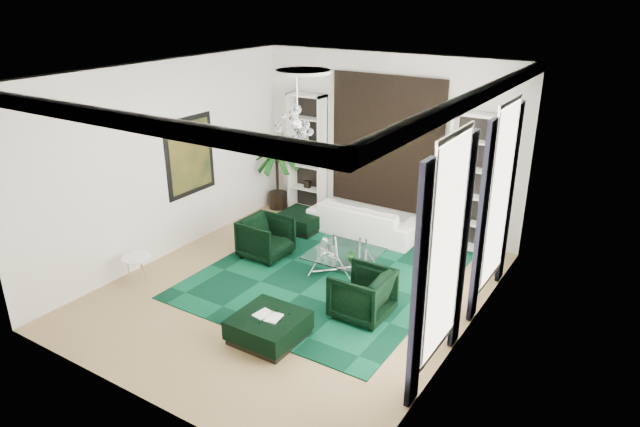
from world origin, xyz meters
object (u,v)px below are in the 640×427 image
Objects in this scene: sofa at (364,220)px; palm at (277,160)px; coffee_table at (344,263)px; ottoman_front at (269,328)px; ottoman_side at (302,221)px; armchair_right at (362,294)px; armchair_left at (266,238)px; side_table at (138,270)px.

palm reaches higher than sofa.
palm reaches higher than coffee_table.
sofa is 1.00× the size of palm.
coffee_table is at bearing 93.05° from ottoman_front.
sofa reaches higher than ottoman_side.
palm is at bearing 124.83° from ottoman_front.
armchair_right is 1.55m from coffee_table.
armchair_left is 1.67m from coffee_table.
side_table is 4.52m from palm.
ottoman_side is (-1.81, 1.26, -0.01)m from coffee_table.
ottoman_side and ottoman_front have the same top height.
sofa is at bearing 106.51° from coffee_table.
armchair_right reaches higher than coffee_table.
coffee_table is (1.64, 0.23, -0.20)m from armchair_left.
side_table is at bearing 176.84° from ottoman_front.
armchair_right is at bearing -109.17° from armchair_left.
armchair_right is 3.72m from ottoman_side.
palm is at bearing -7.11° from sofa.
ottoman_side is at bearing 117.29° from ottoman_front.
palm is (-4.07, 3.24, 0.79)m from armchair_right.
side_table is 0.22× the size of palm.
palm is at bearing 146.59° from ottoman_side.
sofa is at bearing -7.11° from palm.
ottoman_front is (1.94, -3.76, 0.00)m from ottoman_side.
side_table is (-2.43, -4.10, -0.10)m from sofa.
armchair_left is 2.89m from ottoman_front.
ottoman_front is (1.78, -2.27, -0.21)m from armchair_left.
sofa is 2.00× the size of coffee_table.
armchair_right is (1.54, -2.93, 0.06)m from sofa.
coffee_table is at bearing -138.75° from armchair_right.
coffee_table is (-1.01, 1.16, -0.20)m from armchair_right.
armchair_right is at bearing 117.73° from sofa.
armchair_left is at bearing 60.88° from sofa.
palm is (-3.06, 2.09, 0.99)m from coffee_table.
sofa reaches higher than side_table.
sofa is 1.85m from coffee_table.
armchair_left is 1.52m from ottoman_side.
ottoman_front is at bearing -86.95° from coffee_table.
coffee_table is 3.77m from side_table.
ottoman_side is 0.38× the size of palm.
sofa is 2.68× the size of armchair_left.
armchair_left is at bearing -171.92° from coffee_table.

